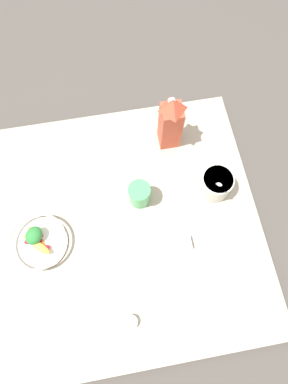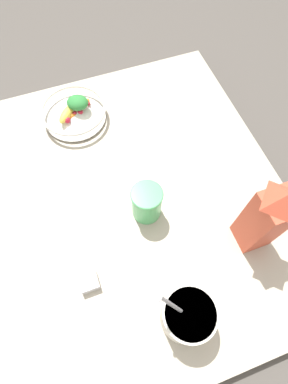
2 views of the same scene
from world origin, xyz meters
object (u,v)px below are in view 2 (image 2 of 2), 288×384
(fruit_bowl, at_px, (74,112))
(spice_jar, at_px, (89,282))
(yogurt_tub, at_px, (188,315))
(drinking_cup, at_px, (147,203))
(milk_carton, at_px, (267,218))

(fruit_bowl, bearing_deg, spice_jar, 169.58)
(yogurt_tub, xyz_separation_m, drinking_cup, (0.30, -0.01, -0.00))
(yogurt_tub, height_order, spice_jar, yogurt_tub)
(fruit_bowl, relative_size, yogurt_tub, 0.90)
(milk_carton, bearing_deg, fruit_bowl, 31.81)
(drinking_cup, bearing_deg, spice_jar, 123.60)
(milk_carton, xyz_separation_m, spice_jar, (0.03, 0.45, -0.12))
(fruit_bowl, height_order, spice_jar, fruit_bowl)
(yogurt_tub, distance_m, spice_jar, 0.26)
(fruit_bowl, bearing_deg, milk_carton, -148.19)
(milk_carton, height_order, spice_jar, milk_carton)
(milk_carton, relative_size, yogurt_tub, 1.12)
(fruit_bowl, xyz_separation_m, spice_jar, (-0.54, 0.10, -0.02))
(drinking_cup, bearing_deg, fruit_bowl, 15.06)
(drinking_cup, bearing_deg, yogurt_tub, 178.35)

